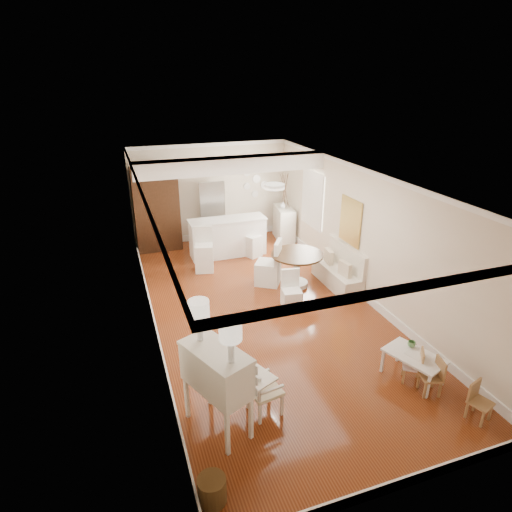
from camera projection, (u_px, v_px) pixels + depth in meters
room at (260, 215)px, 8.48m from camera, size 9.00×9.04×2.82m
secretary_bureau at (217, 390)px, 5.74m from camera, size 1.34×1.35×1.29m
gustavian_armchair at (265, 389)px, 6.11m from camera, size 0.54×0.54×0.81m
wicker_basket at (212, 490)px, 4.90m from camera, size 0.38×0.38×0.34m
kids_table at (413, 367)px, 6.86m from camera, size 0.82×1.04×0.45m
kids_chair_a at (431, 376)px, 6.52m from camera, size 0.36×0.36×0.62m
kids_chair_b at (412, 365)px, 6.78m from camera, size 0.40×0.40×0.60m
kids_chair_c at (481, 402)px, 6.02m from camera, size 0.36×0.36×0.60m
banquette at (338, 266)px, 9.81m from camera, size 0.52×1.60×0.98m
dining_table at (297, 270)px, 9.83m from camera, size 1.51×1.51×0.81m
slip_chair_near at (292, 290)px, 8.90m from camera, size 0.45×0.46×0.82m
slip_chair_far at (268, 262)px, 9.88m from camera, size 0.73×0.72×1.09m
breakfast_counter at (228, 237)px, 11.49m from camera, size 2.05×0.65×1.03m
bar_stool_left at (204, 250)px, 10.54m from camera, size 0.54×0.54×1.11m
bar_stool_right at (253, 240)px, 11.43m from camera, size 0.50×0.50×0.93m
pantry_cabinet at (157, 209)px, 11.67m from camera, size 1.20×0.60×2.30m
fridge at (224, 212)px, 12.31m from camera, size 0.75×0.65×1.80m
sideboard at (284, 223)px, 12.63m from camera, size 0.60×1.07×0.97m
pencil_cup at (412, 344)px, 6.96m from camera, size 0.15×0.15×0.10m
branch_vase at (283, 205)px, 12.37m from camera, size 0.20×0.20×0.18m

